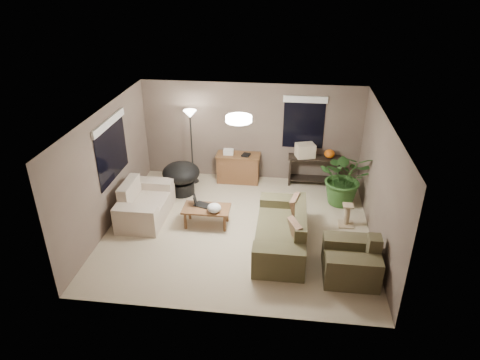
# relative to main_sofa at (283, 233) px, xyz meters

# --- Properties ---
(room_shell) EXTENTS (5.50, 5.50, 5.50)m
(room_shell) POSITION_rel_main_sofa_xyz_m (-0.94, 0.53, 0.96)
(room_shell) COLOR #C5B392
(room_shell) RESTS_ON ground
(main_sofa) EXTENTS (0.95, 2.20, 0.85)m
(main_sofa) POSITION_rel_main_sofa_xyz_m (0.00, 0.00, 0.00)
(main_sofa) COLOR #46422A
(main_sofa) RESTS_ON ground
(throw_pillows) EXTENTS (0.39, 1.40, 0.47)m
(throw_pillows) POSITION_rel_main_sofa_xyz_m (0.26, 0.00, 0.36)
(throw_pillows) COLOR #8C7251
(throw_pillows) RESTS_ON main_sofa
(loveseat) EXTENTS (0.90, 1.60, 0.85)m
(loveseat) POSITION_rel_main_sofa_xyz_m (-3.07, 0.74, 0.00)
(loveseat) COLOR beige
(loveseat) RESTS_ON ground
(armchair) EXTENTS (0.95, 1.00, 0.85)m
(armchair) POSITION_rel_main_sofa_xyz_m (1.25, -0.74, 0.00)
(armchair) COLOR brown
(armchair) RESTS_ON ground
(coffee_table) EXTENTS (1.00, 0.55, 0.42)m
(coffee_table) POSITION_rel_main_sofa_xyz_m (-1.64, 0.58, 0.06)
(coffee_table) COLOR brown
(coffee_table) RESTS_ON ground
(laptop) EXTENTS (0.40, 0.33, 0.24)m
(laptop) POSITION_rel_main_sofa_xyz_m (-1.81, 0.68, 0.19)
(laptop) COLOR black
(laptop) RESTS_ON coffee_table
(plastic_bag) EXTENTS (0.31, 0.28, 0.20)m
(plastic_bag) POSITION_rel_main_sofa_xyz_m (-1.44, 0.43, 0.23)
(plastic_bag) COLOR white
(plastic_bag) RESTS_ON coffee_table
(desk) EXTENTS (1.10, 0.50, 0.75)m
(desk) POSITION_rel_main_sofa_xyz_m (-1.23, 2.72, 0.08)
(desk) COLOR brown
(desk) RESTS_ON ground
(desk_papers) EXTENTS (0.70, 0.29, 0.12)m
(desk_papers) POSITION_rel_main_sofa_xyz_m (-1.38, 2.71, 0.51)
(desk_papers) COLOR silver
(desk_papers) RESTS_ON desk
(console_table) EXTENTS (1.30, 0.40, 0.75)m
(console_table) POSITION_rel_main_sofa_xyz_m (0.68, 2.79, 0.14)
(console_table) COLOR black
(console_table) RESTS_ON ground
(pumpkin) EXTENTS (0.28, 0.28, 0.21)m
(pumpkin) POSITION_rel_main_sofa_xyz_m (1.03, 2.79, 0.56)
(pumpkin) COLOR orange
(pumpkin) RESTS_ON console_table
(cardboard_box) EXTENTS (0.53, 0.46, 0.33)m
(cardboard_box) POSITION_rel_main_sofa_xyz_m (0.43, 2.79, 0.62)
(cardboard_box) COLOR beige
(cardboard_box) RESTS_ON console_table
(papasan_chair) EXTENTS (1.08, 1.08, 0.80)m
(papasan_chair) POSITION_rel_main_sofa_xyz_m (-2.52, 1.92, 0.17)
(papasan_chair) COLOR black
(papasan_chair) RESTS_ON ground
(floor_lamp) EXTENTS (0.32, 0.32, 1.91)m
(floor_lamp) POSITION_rel_main_sofa_xyz_m (-2.38, 2.56, 1.30)
(floor_lamp) COLOR black
(floor_lamp) RESTS_ON ground
(ceiling_fixture) EXTENTS (0.50, 0.50, 0.10)m
(ceiling_fixture) POSITION_rel_main_sofa_xyz_m (-0.94, 0.53, 2.15)
(ceiling_fixture) COLOR white
(ceiling_fixture) RESTS_ON room_shell
(houseplant) EXTENTS (1.20, 1.34, 1.04)m
(houseplant) POSITION_rel_main_sofa_xyz_m (1.35, 1.90, 0.23)
(houseplant) COLOR #2D5923
(houseplant) RESTS_ON ground
(cat_scratching_post) EXTENTS (0.32, 0.32, 0.50)m
(cat_scratching_post) POSITION_rel_main_sofa_xyz_m (1.34, 0.93, -0.08)
(cat_scratching_post) COLOR tan
(cat_scratching_post) RESTS_ON ground
(window_left) EXTENTS (0.05, 1.56, 1.33)m
(window_left) POSITION_rel_main_sofa_xyz_m (-3.67, 0.83, 1.49)
(window_left) COLOR black
(window_left) RESTS_ON room_shell
(window_back) EXTENTS (1.06, 0.05, 1.33)m
(window_back) POSITION_rel_main_sofa_xyz_m (0.36, 3.01, 1.49)
(window_back) COLOR black
(window_back) RESTS_ON room_shell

